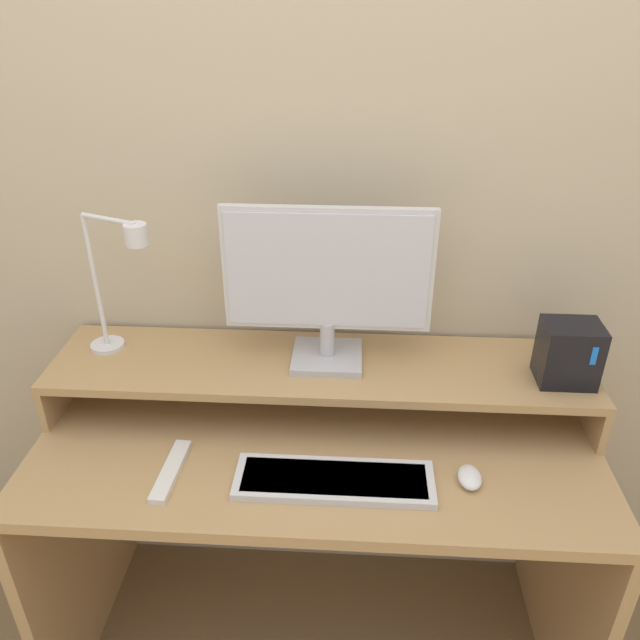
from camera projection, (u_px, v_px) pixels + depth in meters
name	position (u px, v px, depth m)	size (l,w,h in m)	color
wall_back	(325.00, 198.00, 1.56)	(6.00, 0.05, 2.50)	beige
desk	(317.00, 504.00, 1.61)	(1.36, 0.60, 0.75)	tan
monitor_shelf	(320.00, 369.00, 1.58)	(1.36, 0.31, 0.13)	tan
monitor	(328.00, 281.00, 1.48)	(0.50, 0.16, 0.40)	#BCBCC1
desk_lamp	(118.00, 278.00, 1.51)	(0.21, 0.12, 0.37)	silver
router_dock	(569.00, 353.00, 1.47)	(0.13, 0.11, 0.15)	black
keyboard	(334.00, 480.00, 1.38)	(0.44, 0.14, 0.02)	silver
mouse	(470.00, 477.00, 1.38)	(0.05, 0.08, 0.03)	white
remote_control	(171.00, 471.00, 1.41)	(0.05, 0.20, 0.02)	white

